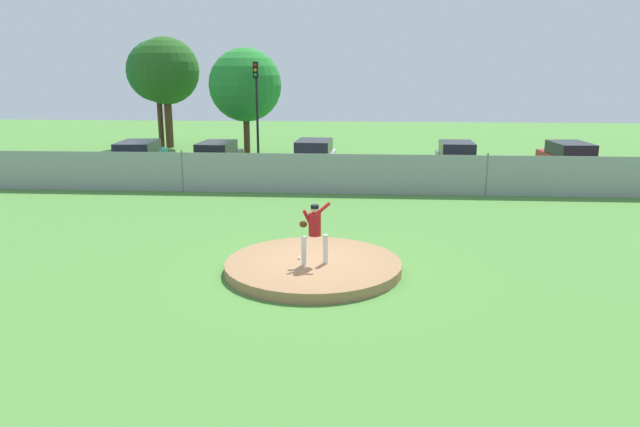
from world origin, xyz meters
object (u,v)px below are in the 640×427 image
(traffic_cone_orange, at_px, (398,166))
(traffic_light_near, at_px, (257,95))
(parked_car_red, at_px, (569,160))
(parked_car_white, at_px, (314,159))
(baseball, at_px, (299,258))
(parked_car_teal, at_px, (138,159))
(pitcher_youth, at_px, (314,228))
(parked_car_slate, at_px, (456,160))
(parked_car_charcoal, at_px, (217,158))

(traffic_cone_orange, bearing_deg, traffic_light_near, 159.82)
(parked_car_red, height_order, parked_car_white, parked_car_white)
(baseball, distance_m, traffic_light_near, 19.65)
(parked_car_teal, bearing_deg, parked_car_red, 2.14)
(pitcher_youth, xyz_separation_m, parked_car_slate, (5.91, 14.90, -0.44))
(pitcher_youth, xyz_separation_m, baseball, (-0.43, 0.37, -0.94))
(parked_car_white, bearing_deg, parked_car_charcoal, 174.10)
(parked_car_charcoal, bearing_deg, parked_car_teal, -169.74)
(pitcher_youth, distance_m, baseball, 1.10)
(traffic_cone_orange, bearing_deg, pitcher_youth, -100.80)
(parked_car_charcoal, height_order, parked_car_slate, parked_car_slate)
(parked_car_red, bearing_deg, traffic_cone_orange, 171.64)
(traffic_light_near, bearing_deg, parked_car_charcoal, -108.15)
(traffic_light_near, bearing_deg, traffic_cone_orange, -20.18)
(parked_car_red, height_order, traffic_cone_orange, parked_car_red)
(parked_car_red, xyz_separation_m, parked_car_white, (-12.60, -0.63, 0.03))
(baseball, height_order, parked_car_white, parked_car_white)
(pitcher_youth, relative_size, parked_car_red, 0.36)
(parked_car_teal, height_order, parked_car_slate, parked_car_slate)
(parked_car_charcoal, relative_size, traffic_light_near, 0.82)
(pitcher_youth, bearing_deg, parked_car_red, 52.80)
(baseball, distance_m, traffic_cone_orange, 16.33)
(parked_car_white, height_order, parked_car_slate, parked_car_white)
(parked_car_slate, xyz_separation_m, traffic_cone_orange, (-2.80, 1.41, -0.55))
(parked_car_white, height_order, traffic_light_near, traffic_light_near)
(parked_car_teal, distance_m, parked_car_slate, 15.97)
(traffic_cone_orange, bearing_deg, parked_car_teal, -171.23)
(pitcher_youth, distance_m, parked_car_white, 14.51)
(pitcher_youth, xyz_separation_m, parked_car_red, (11.45, 15.08, -0.43))
(traffic_light_near, bearing_deg, parked_car_teal, -136.74)
(baseball, relative_size, parked_car_white, 0.02)
(baseball, distance_m, parked_car_white, 14.12)
(parked_car_red, height_order, parked_car_charcoal, parked_car_red)
(parked_car_slate, bearing_deg, parked_car_red, 1.91)
(pitcher_youth, relative_size, traffic_light_near, 0.29)
(baseball, relative_size, parked_car_charcoal, 0.02)
(traffic_cone_orange, bearing_deg, baseball, -102.54)
(parked_car_slate, bearing_deg, pitcher_youth, -111.63)
(baseball, height_order, traffic_cone_orange, traffic_cone_orange)
(parked_car_red, relative_size, traffic_cone_orange, 8.40)
(parked_car_red, xyz_separation_m, traffic_light_near, (-16.25, 4.13, 2.96))
(parked_car_white, relative_size, traffic_cone_orange, 7.99)
(pitcher_youth, xyz_separation_m, parked_car_charcoal, (-6.19, 14.98, -0.48))
(parked_car_teal, xyz_separation_m, traffic_light_near, (5.25, 4.94, 2.97))
(parked_car_slate, bearing_deg, traffic_light_near, 158.04)
(parked_car_teal, height_order, parked_car_white, parked_car_white)
(parked_car_red, bearing_deg, parked_car_white, -177.16)
(parked_car_charcoal, height_order, traffic_cone_orange, parked_car_charcoal)
(traffic_light_near, bearing_deg, parked_car_slate, -21.96)
(parked_car_teal, xyz_separation_m, parked_car_white, (8.89, 0.18, 0.04))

